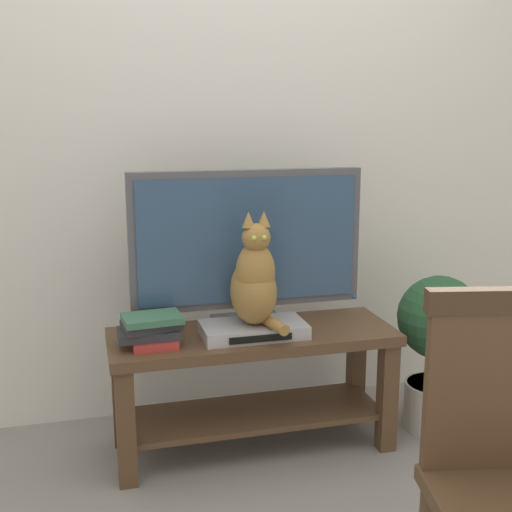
{
  "coord_description": "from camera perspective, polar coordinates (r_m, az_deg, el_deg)",
  "views": [
    {
      "loc": [
        -0.65,
        -1.97,
        1.39
      ],
      "look_at": [
        -0.01,
        0.46,
        0.84
      ],
      "focal_mm": 45.98,
      "sensor_mm": 36.0,
      "label": 1
    }
  ],
  "objects": [
    {
      "name": "back_wall",
      "position": [
        3.06,
        -2.62,
        12.46
      ],
      "size": [
        7.0,
        0.12,
        2.8
      ],
      "primitive_type": "cube",
      "color": "silver",
      "rests_on": "ground"
    },
    {
      "name": "tv",
      "position": [
        2.7,
        -0.74,
        1.05
      ],
      "size": [
        0.97,
        0.2,
        0.66
      ],
      "color": "#4C4C51",
      "rests_on": "tv_stand"
    },
    {
      "name": "potted_plant",
      "position": [
        3.02,
        15.55,
        -7.03
      ],
      "size": [
        0.37,
        0.37,
        0.7
      ],
      "color": "beige",
      "rests_on": "ground"
    },
    {
      "name": "media_box",
      "position": [
        2.65,
        -0.22,
        -6.41
      ],
      "size": [
        0.42,
        0.23,
        0.05
      ],
      "color": "#ADADB2",
      "rests_on": "tv_stand"
    },
    {
      "name": "book_stack",
      "position": [
        2.57,
        -9.06,
        -6.37
      ],
      "size": [
        0.25,
        0.19,
        0.12
      ],
      "color": "#B2332D",
      "rests_on": "tv_stand"
    },
    {
      "name": "tv_stand",
      "position": [
        2.76,
        -0.27,
        -9.68
      ],
      "size": [
        1.17,
        0.43,
        0.51
      ],
      "color": "#513823",
      "rests_on": "ground"
    },
    {
      "name": "cat",
      "position": [
        2.58,
        -0.13,
        -2.24
      ],
      "size": [
        0.19,
        0.31,
        0.46
      ],
      "color": "olive",
      "rests_on": "media_box"
    }
  ]
}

